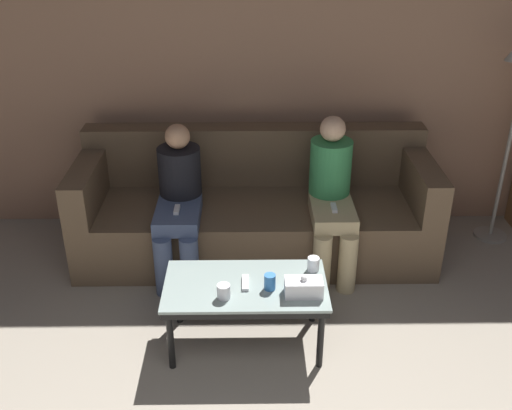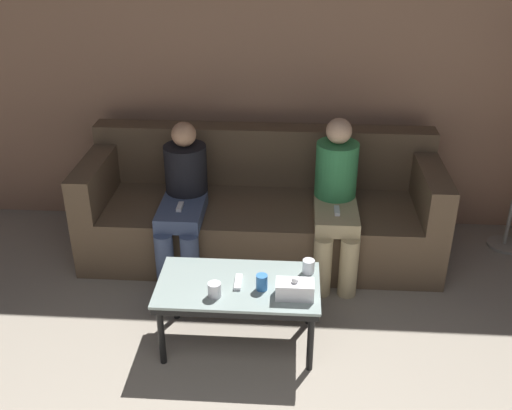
{
  "view_description": "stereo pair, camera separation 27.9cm",
  "coord_description": "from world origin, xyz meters",
  "views": [
    {
      "loc": [
        -0.05,
        -0.95,
        2.5
      ],
      "look_at": [
        0.0,
        2.54,
        0.69
      ],
      "focal_mm": 42.0,
      "sensor_mm": 36.0,
      "label": 1
    },
    {
      "loc": [
        0.23,
        -0.94,
        2.5
      ],
      "look_at": [
        0.0,
        2.54,
        0.69
      ],
      "focal_mm": 42.0,
      "sensor_mm": 36.0,
      "label": 2
    }
  ],
  "objects": [
    {
      "name": "couch",
      "position": [
        0.0,
        3.14,
        0.33
      ],
      "size": [
        2.65,
        0.92,
        0.91
      ],
      "color": "brown",
      "rests_on": "ground_plane"
    },
    {
      "name": "tissue_box",
      "position": [
        0.27,
        1.89,
        0.49
      ],
      "size": [
        0.22,
        0.12,
        0.13
      ],
      "color": "white",
      "rests_on": "coffee_table"
    },
    {
      "name": "game_remote",
      "position": [
        -0.07,
        2.0,
        0.45
      ],
      "size": [
        0.04,
        0.15,
        0.02
      ],
      "color": "white",
      "rests_on": "coffee_table"
    },
    {
      "name": "wall_back",
      "position": [
        0.0,
        3.67,
        1.3
      ],
      "size": [
        12.0,
        0.06,
        2.6
      ],
      "color": "#9E755B",
      "rests_on": "ground_plane"
    },
    {
      "name": "cup_far_center",
      "position": [
        0.35,
        2.14,
        0.49
      ],
      "size": [
        0.07,
        0.07,
        0.09
      ],
      "color": "silver",
      "rests_on": "coffee_table"
    },
    {
      "name": "cup_near_right",
      "position": [
        0.07,
        1.95,
        0.49
      ],
      "size": [
        0.07,
        0.07,
        0.1
      ],
      "color": "#3372BF",
      "rests_on": "coffee_table"
    },
    {
      "name": "seated_person_left_end",
      "position": [
        -0.55,
        2.89,
        0.58
      ],
      "size": [
        0.31,
        0.71,
        1.08
      ],
      "color": "#47567A",
      "rests_on": "ground_plane"
    },
    {
      "name": "cup_near_left",
      "position": [
        -0.19,
        1.86,
        0.49
      ],
      "size": [
        0.08,
        0.08,
        0.09
      ],
      "color": "silver",
      "rests_on": "coffee_table"
    },
    {
      "name": "seated_person_mid_left",
      "position": [
        0.55,
        2.9,
        0.6
      ],
      "size": [
        0.31,
        0.69,
        1.13
      ],
      "color": "tan",
      "rests_on": "ground_plane"
    },
    {
      "name": "coffee_table",
      "position": [
        -0.07,
        2.0,
        0.4
      ],
      "size": [
        0.97,
        0.53,
        0.44
      ],
      "color": "#8C9E99",
      "rests_on": "ground_plane"
    }
  ]
}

